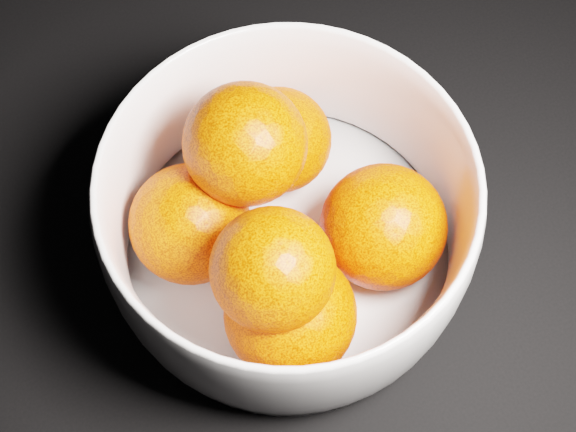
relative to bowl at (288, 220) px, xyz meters
name	(u,v)px	position (x,y,z in m)	size (l,w,h in m)	color
bowl	(288,220)	(0.00, 0.00, 0.00)	(0.24, 0.24, 0.12)	silver
orange_pile	(280,222)	(-0.01, 0.00, 0.01)	(0.20, 0.20, 0.13)	#F04305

